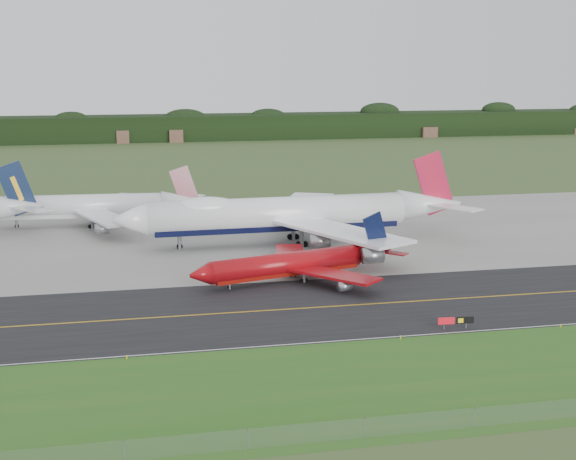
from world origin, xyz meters
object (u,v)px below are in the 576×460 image
Objects in this scene: jet_star_tail at (92,206)px; taxiway_sign at (456,321)px; jet_ba_747 at (290,214)px; jet_red_737 at (298,263)px.

jet_star_tail is 101.35m from taxiway_sign.
jet_red_737 is (-4.48, -28.03, -3.44)m from jet_ba_747.
jet_red_737 is at bearing -56.50° from jet_star_tail.
taxiway_sign is (16.43, -30.60, -1.74)m from jet_red_737.
jet_red_737 is 34.78m from taxiway_sign.
jet_ba_747 is 1.91× the size of jet_red_737.
jet_ba_747 is 28.60m from jet_red_737.
jet_star_tail reaches higher than taxiway_sign.
jet_red_737 reaches higher than taxiway_sign.
jet_red_737 is at bearing -99.08° from jet_ba_747.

